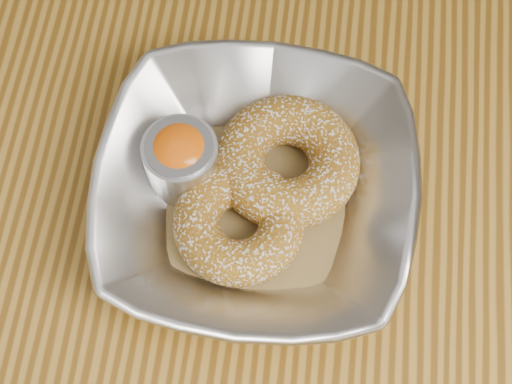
# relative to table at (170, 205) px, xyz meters

# --- Properties ---
(ground_plane) EXTENTS (4.00, 4.00, 0.00)m
(ground_plane) POSITION_rel_table_xyz_m (0.00, 0.00, -0.65)
(ground_plane) COLOR #565659
(ground_plane) RESTS_ON ground
(table) EXTENTS (1.20, 0.80, 0.75)m
(table) POSITION_rel_table_xyz_m (0.00, 0.00, 0.00)
(table) COLOR olive
(table) RESTS_ON ground_plane
(serving_bowl) EXTENTS (0.22, 0.22, 0.05)m
(serving_bowl) POSITION_rel_table_xyz_m (0.08, -0.04, 0.13)
(serving_bowl) COLOR silver
(serving_bowl) RESTS_ON table
(parchment) EXTENTS (0.19, 0.19, 0.00)m
(parchment) POSITION_rel_table_xyz_m (0.08, -0.04, 0.11)
(parchment) COLOR olive
(parchment) RESTS_ON table
(donut_back) EXTENTS (0.13, 0.13, 0.04)m
(donut_back) POSITION_rel_table_xyz_m (0.10, -0.01, 0.13)
(donut_back) COLOR #925E16
(donut_back) RESTS_ON parchment
(donut_front) EXTENTS (0.11, 0.11, 0.03)m
(donut_front) POSITION_rel_table_xyz_m (0.07, -0.06, 0.12)
(donut_front) COLOR #925E16
(donut_front) RESTS_ON parchment
(ramekin) EXTENTS (0.05, 0.05, 0.05)m
(ramekin) POSITION_rel_table_xyz_m (0.02, -0.02, 0.13)
(ramekin) COLOR silver
(ramekin) RESTS_ON table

